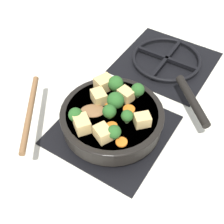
{
  "coord_description": "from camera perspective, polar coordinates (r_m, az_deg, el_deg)",
  "views": [
    {
      "loc": [
        0.3,
        -0.47,
        0.71
      ],
      "look_at": [
        0.0,
        0.0,
        0.08
      ],
      "focal_mm": 50.0,
      "sensor_mm": 36.0,
      "label": 1
    }
  ],
  "objects": [
    {
      "name": "tofu_cube_east_chunk",
      "position": [
        0.86,
        -2.43,
        2.78
      ],
      "size": [
        0.06,
        0.05,
        0.03
      ],
      "primitive_type": "cube",
      "rotation": [
        0.0,
        0.0,
        5.7
      ],
      "color": "#DBB770",
      "rests_on": "skillet_pan"
    },
    {
      "name": "broccoli_floret_north_edge",
      "position": [
        0.81,
        -0.49,
        0.1
      ],
      "size": [
        0.04,
        0.04,
        0.04
      ],
      "color": "#709956",
      "rests_on": "skillet_pan"
    },
    {
      "name": "tofu_cube_near_handle",
      "position": [
        0.78,
        -1.71,
        -3.9
      ],
      "size": [
        0.05,
        0.05,
        0.03
      ],
      "primitive_type": "cube",
      "rotation": [
        0.0,
        0.0,
        5.83
      ],
      "color": "#DBB770",
      "rests_on": "skillet_pan"
    },
    {
      "name": "carrot_slice_near_center",
      "position": [
        0.86,
        -0.55,
        1.79
      ],
      "size": [
        0.03,
        0.03,
        0.01
      ],
      "primitive_type": "cylinder",
      "color": "orange",
      "rests_on": "skillet_pan"
    },
    {
      "name": "broccoli_floret_south_cluster",
      "position": [
        0.88,
        0.66,
        5.21
      ],
      "size": [
        0.04,
        0.04,
        0.05
      ],
      "color": "#709956",
      "rests_on": "skillet_pan"
    },
    {
      "name": "broccoli_floret_west_rim",
      "position": [
        0.8,
        2.79,
        -0.74
      ],
      "size": [
        0.03,
        0.03,
        0.04
      ],
      "color": "#709956",
      "rests_on": "skillet_pan"
    },
    {
      "name": "broccoli_floret_mid_floret",
      "position": [
        0.83,
        0.77,
        2.07
      ],
      "size": [
        0.05,
        0.05,
        0.05
      ],
      "color": "#709956",
      "rests_on": "skillet_pan"
    },
    {
      "name": "rear_burner_grate",
      "position": [
        1.13,
        9.9,
        9.31
      ],
      "size": [
        0.31,
        0.31,
        0.03
      ],
      "color": "black",
      "rests_on": "ground_plane"
    },
    {
      "name": "tofu_cube_west_chunk",
      "position": [
        0.87,
        2.54,
        3.16
      ],
      "size": [
        0.05,
        0.04,
        0.03
      ],
      "primitive_type": "cube",
      "rotation": [
        0.0,
        0.0,
        2.9
      ],
      "color": "#DBB770",
      "rests_on": "skillet_pan"
    },
    {
      "name": "carrot_slice_edge_slice",
      "position": [
        0.81,
        -0.03,
        -2.63
      ],
      "size": [
        0.03,
        0.03,
        0.01
      ],
      "primitive_type": "cylinder",
      "color": "orange",
      "rests_on": "skillet_pan"
    },
    {
      "name": "broccoli_floret_near_spoon",
      "position": [
        0.87,
        4.72,
        4.03
      ],
      "size": [
        0.04,
        0.04,
        0.05
      ],
      "color": "#709956",
      "rests_on": "skillet_pan"
    },
    {
      "name": "carrot_slice_orange_thin",
      "position": [
        0.85,
        3.12,
        0.48
      ],
      "size": [
        0.03,
        0.03,
        0.01
      ],
      "primitive_type": "cylinder",
      "color": "orange",
      "rests_on": "skillet_pan"
    },
    {
      "name": "tofu_cube_center_large",
      "position": [
        0.8,
        -5.5,
        -2.23
      ],
      "size": [
        0.06,
        0.06,
        0.04
      ],
      "primitive_type": "cube",
      "rotation": [
        0.0,
        0.0,
        2.5
      ],
      "color": "#DBB770",
      "rests_on": "skillet_pan"
    },
    {
      "name": "front_burner_grate",
      "position": [
        0.9,
        0.0,
        -2.89
      ],
      "size": [
        0.31,
        0.31,
        0.03
      ],
      "color": "black",
      "rests_on": "ground_plane"
    },
    {
      "name": "tofu_cube_back_piece",
      "position": [
        0.89,
        -1.5,
        5.22
      ],
      "size": [
        0.05,
        0.06,
        0.04
      ],
      "primitive_type": "cube",
      "rotation": [
        0.0,
        0.0,
        1.17
      ],
      "color": "#DBB770",
      "rests_on": "skillet_pan"
    },
    {
      "name": "tofu_cube_front_piece",
      "position": [
        0.81,
        5.57,
        -1.46
      ],
      "size": [
        0.05,
        0.05,
        0.03
      ],
      "primitive_type": "cube",
      "rotation": [
        0.0,
        0.0,
        3.94
      ],
      "color": "#DBB770",
      "rests_on": "skillet_pan"
    },
    {
      "name": "wooden_spoon",
      "position": [
        0.85,
        -10.4,
        0.06
      ],
      "size": [
        0.26,
        0.25,
        0.02
      ],
      "color": "brown",
      "rests_on": "skillet_pan"
    },
    {
      "name": "skillet_pan",
      "position": [
        0.86,
        0.22,
        -0.99
      ],
      "size": [
        0.39,
        0.39,
        0.05
      ],
      "color": "black",
      "rests_on": "front_burner_grate"
    },
    {
      "name": "ground_plane",
      "position": [
        0.91,
        0.0,
        -3.37
      ],
      "size": [
        2.4,
        2.4,
        0.0
      ],
      "primitive_type": "plane",
      "color": "silver"
    },
    {
      "name": "carrot_slice_under_broccoli",
      "position": [
        0.78,
        1.74,
        -5.52
      ],
      "size": [
        0.03,
        0.03,
        0.01
      ],
      "primitive_type": "cylinder",
      "color": "orange",
      "rests_on": "skillet_pan"
    },
    {
      "name": "broccoli_floret_center_top",
      "position": [
        0.81,
        -6.67,
        -0.51
      ],
      "size": [
        0.04,
        0.04,
        0.05
      ],
      "color": "#709956",
      "rests_on": "skillet_pan"
    },
    {
      "name": "broccoli_floret_east_rim",
      "position": [
        0.77,
        0.39,
        -3.67
      ],
      "size": [
        0.04,
        0.04,
        0.04
      ],
      "color": "#709956",
      "rests_on": "skillet_pan"
    }
  ]
}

